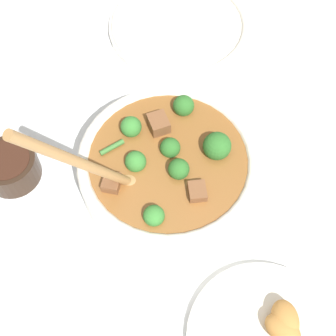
% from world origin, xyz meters
% --- Properties ---
extents(ground_plane, '(4.00, 4.00, 0.00)m').
position_xyz_m(ground_plane, '(0.00, 0.00, 0.00)').
color(ground_plane, silver).
extents(stew_bowl, '(0.25, 0.24, 0.27)m').
position_xyz_m(stew_bowl, '(-0.00, -0.00, 0.05)').
color(stew_bowl, white).
rests_on(stew_bowl, ground_plane).
extents(condiment_bowl, '(0.08, 0.08, 0.04)m').
position_xyz_m(condiment_bowl, '(-0.23, -0.03, 0.02)').
color(condiment_bowl, black).
rests_on(condiment_bowl, ground_plane).
extents(empty_plate, '(0.26, 0.26, 0.02)m').
position_xyz_m(empty_plate, '(-0.04, 0.32, 0.01)').
color(empty_plate, silver).
rests_on(empty_plate, ground_plane).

